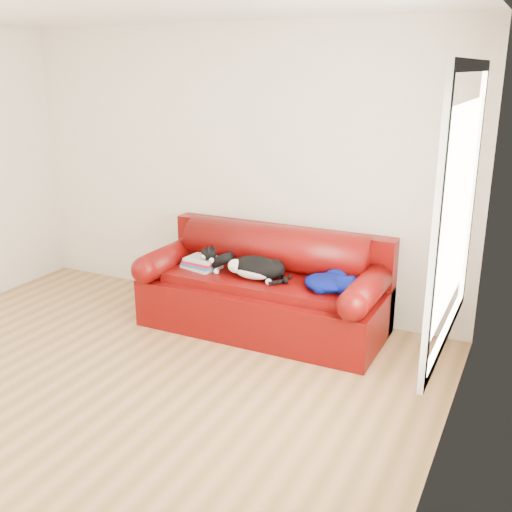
{
  "coord_description": "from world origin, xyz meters",
  "views": [
    {
      "loc": [
        2.64,
        -2.9,
        2.21
      ],
      "look_at": [
        0.55,
        1.35,
        0.71
      ],
      "focal_mm": 42.0,
      "sensor_mm": 36.0,
      "label": 1
    }
  ],
  "objects": [
    {
      "name": "book_stack",
      "position": [
        -0.03,
        1.43,
        0.55
      ],
      "size": [
        0.36,
        0.31,
        0.1
      ],
      "rotation": [
        0.0,
        0.0,
        -0.16
      ],
      "color": "beige",
      "rests_on": "sofa_base"
    },
    {
      "name": "cat",
      "position": [
        0.53,
        1.38,
        0.59
      ],
      "size": [
        0.68,
        0.32,
        0.24
      ],
      "rotation": [
        0.0,
        0.0,
        0.16
      ],
      "color": "black",
      "rests_on": "sofa_base"
    },
    {
      "name": "ground",
      "position": [
        0.0,
        0.0,
        0.0
      ],
      "size": [
        4.5,
        4.5,
        0.0
      ],
      "primitive_type": "plane",
      "color": "olive",
      "rests_on": "ground"
    },
    {
      "name": "blanket",
      "position": [
        1.18,
        1.42,
        0.56
      ],
      "size": [
        0.51,
        0.41,
        0.14
      ],
      "rotation": [
        0.0,
        0.0,
        0.15
      ],
      "color": "#020947",
      "rests_on": "sofa_base"
    },
    {
      "name": "sofa_base",
      "position": [
        0.55,
        1.49,
        0.24
      ],
      "size": [
        2.1,
        0.9,
        0.5
      ],
      "color": "#400602",
      "rests_on": "ground"
    },
    {
      "name": "room_shell",
      "position": [
        0.12,
        0.02,
        1.67
      ],
      "size": [
        4.52,
        4.02,
        2.61
      ],
      "color": "beige",
      "rests_on": "ground"
    },
    {
      "name": "sofa_back",
      "position": [
        0.55,
        1.74,
        0.54
      ],
      "size": [
        2.1,
        1.01,
        0.88
      ],
      "color": "#400602",
      "rests_on": "ground"
    }
  ]
}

